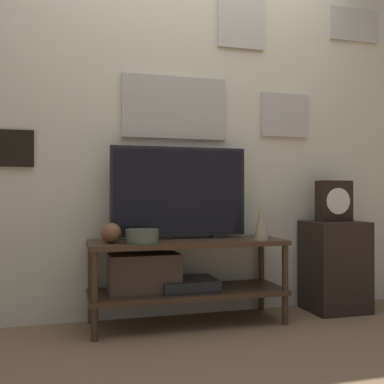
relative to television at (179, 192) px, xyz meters
name	(u,v)px	position (x,y,z in m)	size (l,w,h in m)	color
ground_plane	(199,336)	(0.03, -0.34, -0.84)	(12.00, 12.00, 0.00)	#846647
wall_back	(179,118)	(0.04, 0.17, 0.51)	(6.40, 0.08, 2.70)	beige
media_console	(172,272)	(-0.07, -0.09, -0.51)	(1.24, 0.42, 0.53)	#422D1E
television	(179,192)	(0.00, 0.00, 0.00)	(0.90, 0.05, 0.60)	black
vase_slim_bronze	(261,221)	(0.49, -0.20, -0.19)	(0.09, 0.09, 0.24)	tan
vase_wide_bowl	(142,236)	(-0.28, -0.19, -0.27)	(0.20, 0.20, 0.08)	#4C5647
vase_round_glass	(111,233)	(-0.45, -0.13, -0.25)	(0.12, 0.12, 0.12)	brown
side_table	(335,266)	(1.12, -0.06, -0.53)	(0.39, 0.35, 0.63)	black
mantel_clock	(334,201)	(1.12, -0.05, -0.06)	(0.25, 0.11, 0.29)	black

